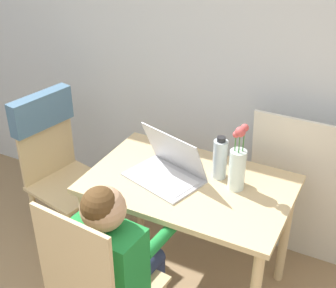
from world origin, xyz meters
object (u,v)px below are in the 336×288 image
Objects in this scene: person_seated at (115,249)px; laptop at (168,167)px; chair_spare at (54,149)px; water_bottle at (220,159)px; flower_vase at (238,164)px.

person_seated is 0.53m from laptop.
person_seated is (0.77, -0.54, -0.01)m from chair_spare.
person_seated is 4.29× the size of water_bottle.
person_seated is 2.32× the size of laptop.
laptop is at bearing -84.63° from person_seated.
flower_vase reaches higher than laptop.
flower_vase is (1.11, 0.04, 0.20)m from chair_spare.
laptop reaches higher than water_bottle.
flower_vase reaches higher than person_seated.
person_seated is 0.70m from flower_vase.
person_seated is at bearing -120.48° from flower_vase.
flower_vase is at bearing -26.40° from water_bottle.
water_bottle is (-0.11, 0.05, -0.03)m from flower_vase.
chair_spare is 4.22× the size of water_bottle.
chair_spare is 2.28× the size of laptop.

